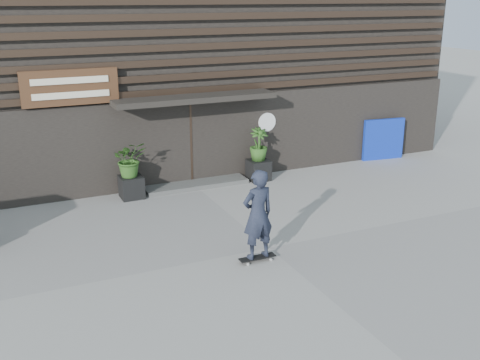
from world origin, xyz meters
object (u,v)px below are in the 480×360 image
skateboarder (258,215)px  planter_pot_right (258,170)px  planter_pot_left (131,187)px  blue_tarp (383,139)px

skateboarder → planter_pot_right: bearing=63.6°
skateboarder → planter_pot_left: bearing=105.8°
planter_pot_left → blue_tarp: blue_tarp is taller
planter_pot_right → skateboarder: 5.49m
planter_pot_left → blue_tarp: (8.54, 0.30, 0.38)m
planter_pot_right → skateboarder: bearing=-116.4°
planter_pot_right → skateboarder: size_ratio=0.31×
planter_pot_right → blue_tarp: blue_tarp is taller
planter_pot_right → blue_tarp: bearing=3.6°
planter_pot_left → blue_tarp: bearing=2.0°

